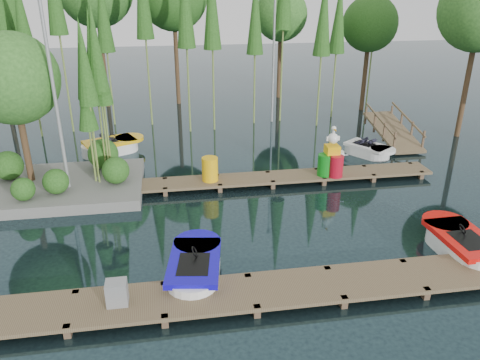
{
  "coord_description": "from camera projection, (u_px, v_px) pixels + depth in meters",
  "views": [
    {
      "loc": [
        -1.81,
        -13.85,
        7.35
      ],
      "look_at": [
        0.5,
        0.5,
        1.1
      ],
      "focal_mm": 35.0,
      "sensor_mm": 36.0,
      "label": 1
    }
  ],
  "objects": [
    {
      "name": "lamp_rear",
      "position": [
        274.0,
        43.0,
        24.61
      ],
      "size": [
        0.3,
        0.3,
        7.25
      ],
      "color": "gray",
      "rests_on": "ground"
    },
    {
      "name": "yellow_barrel",
      "position": [
        210.0,
        169.0,
        17.65
      ],
      "size": [
        0.61,
        0.61,
        0.91
      ],
      "primitive_type": "cylinder",
      "color": "#FAB60D",
      "rests_on": "far_dock"
    },
    {
      "name": "lamp_island",
      "position": [
        52.0,
        81.0,
        15.51
      ],
      "size": [
        0.3,
        0.3,
        7.25
      ],
      "color": "gray",
      "rests_on": "ground"
    },
    {
      "name": "boat_blue",
      "position": [
        195.0,
        269.0,
        12.4
      ],
      "size": [
        1.74,
        3.08,
        0.98
      ],
      "rotation": [
        0.0,
        0.0,
        -0.16
      ],
      "color": "white",
      "rests_on": "ground"
    },
    {
      "name": "seagull_post",
      "position": [
        342.0,
        159.0,
        18.37
      ],
      "size": [
        0.51,
        0.28,
        0.82
      ],
      "color": "gray",
      "rests_on": "far_dock"
    },
    {
      "name": "ramp",
      "position": [
        393.0,
        131.0,
        22.71
      ],
      "size": [
        1.5,
        3.94,
        1.49
      ],
      "color": "brown",
      "rests_on": "ground"
    },
    {
      "name": "far_dock",
      "position": [
        245.0,
        180.0,
        18.05
      ],
      "size": [
        15.0,
        1.2,
        0.5
      ],
      "color": "brown",
      "rests_on": "ground"
    },
    {
      "name": "boat_red",
      "position": [
        461.0,
        245.0,
        13.51
      ],
      "size": [
        1.41,
        2.98,
        0.99
      ],
      "rotation": [
        0.0,
        0.0,
        0.03
      ],
      "color": "white",
      "rests_on": "ground"
    },
    {
      "name": "boat_yellow_far",
      "position": [
        111.0,
        146.0,
        21.42
      ],
      "size": [
        3.16,
        2.37,
        1.44
      ],
      "rotation": [
        0.0,
        0.0,
        0.08
      ],
      "color": "white",
      "rests_on": "ground"
    },
    {
      "name": "ground_plane",
      "position": [
        228.0,
        217.0,
        15.73
      ],
      "size": [
        90.0,
        90.0,
        0.0
      ],
      "primitive_type": "plane",
      "color": "#1D3237"
    },
    {
      "name": "island",
      "position": [
        38.0,
        107.0,
        16.54
      ],
      "size": [
        6.2,
        4.2,
        6.75
      ],
      "color": "slate",
      "rests_on": "ground"
    },
    {
      "name": "tree_screen",
      "position": [
        155.0,
        7.0,
        22.63
      ],
      "size": [
        34.42,
        18.53,
        10.31
      ],
      "color": "#48321E",
      "rests_on": "ground"
    },
    {
      "name": "drum_cluster",
      "position": [
        332.0,
        161.0,
        18.16
      ],
      "size": [
        1.13,
        1.04,
        1.95
      ],
      "color": "#0D7B15",
      "rests_on": "far_dock"
    },
    {
      "name": "near_dock",
      "position": [
        252.0,
        292.0,
        11.56
      ],
      "size": [
        18.0,
        1.5,
        0.5
      ],
      "color": "brown",
      "rests_on": "ground"
    },
    {
      "name": "boat_white_far",
      "position": [
        368.0,
        150.0,
        21.13
      ],
      "size": [
        2.26,
        2.59,
        1.14
      ],
      "rotation": [
        0.0,
        0.0,
        -0.27
      ],
      "color": "white",
      "rests_on": "ground"
    },
    {
      "name": "utility_cabinet",
      "position": [
        117.0,
        293.0,
        10.94
      ],
      "size": [
        0.49,
        0.41,
        0.6
      ],
      "primitive_type": "cube",
      "color": "gray",
      "rests_on": "near_dock"
    }
  ]
}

